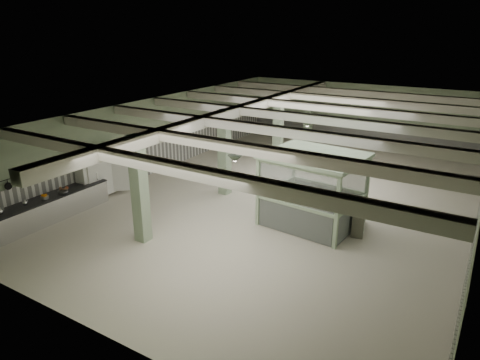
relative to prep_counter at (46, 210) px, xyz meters
The scene contains 34 objects.
floor 9.42m from the prep_counter, 45.94° to the left, with size 20.00×20.00×0.00m, color silver.
ceiling 9.91m from the prep_counter, 45.94° to the left, with size 14.00×20.00×0.02m, color beige.
wall_back 18.04m from the prep_counter, 68.68° to the left, with size 14.00×0.02×3.60m, color #ACC39C.
wall_front 7.42m from the prep_counter, 26.37° to the right, with size 14.00×0.02×3.60m, color #ACC39C.
wall_left 6.90m from the prep_counter, 93.89° to the left, with size 0.02×20.00×3.60m, color #ACC39C.
wainscot_left 6.78m from the prep_counter, 93.68° to the left, with size 0.05×19.90×1.50m, color silver.
wainscot_right 15.11m from the prep_counter, 26.57° to the left, with size 0.05×19.90×1.50m, color silver.
wainscot_back 17.97m from the prep_counter, 68.65° to the left, with size 13.90×0.05×1.50m, color silver.
girder 8.40m from the prep_counter, 59.13° to the left, with size 0.45×19.90×0.40m, color beige.
beam_a 7.22m from the prep_counter, ahead, with size 13.90×0.35×0.32m, color beige.
beam_b 7.39m from the prep_counter, 15.04° to the left, with size 13.90×0.35×0.32m, color beige.
beam_c 8.35m from the prep_counter, 33.06° to the left, with size 13.90×0.35×0.32m, color beige.
beam_d 9.86m from the prep_counter, 45.94° to the left, with size 13.90×0.35×0.32m, color beige.
beam_e 11.71m from the prep_counter, 54.76° to the left, with size 13.90×0.35×0.32m, color beige.
beam_f 13.78m from the prep_counter, 60.92° to the left, with size 13.90×0.35×0.32m, color beige.
beam_g 15.96m from the prep_counter, 65.36° to the left, with size 13.90×0.35×0.32m, color beige.
column_a 4.32m from the prep_counter, 10.62° to the left, with size 0.42×0.42×3.60m, color #8EA585.
column_b 7.16m from the prep_counter, 54.94° to the left, with size 0.42×0.42×3.60m, color #8EA585.
column_c 11.57m from the prep_counter, 69.42° to the left, with size 0.42×0.42×3.60m, color #8EA585.
column_d 15.36m from the prep_counter, 74.69° to the left, with size 0.42×0.42×3.60m, color #8EA585.
hook_rail 1.67m from the prep_counter, 114.84° to the right, with size 0.02×0.02×1.20m, color black.
pendant_front 7.70m from the prep_counter, 14.02° to the left, with size 0.44×0.44×0.22m, color #313E2E.
pendant_mid 10.44m from the prep_counter, 45.87° to the left, with size 0.44×0.44×0.22m, color #313E2E.
pendant_back 14.37m from the prep_counter, 60.13° to the left, with size 0.44×0.44×0.22m, color #313E2E.
prep_counter is the anchor object (origin of this frame).
pitcher_near 1.74m from the prep_counter, 88.37° to the right, with size 0.19×0.22×0.28m, color silver, non-canonical shape.
pitcher_far 0.93m from the prep_counter, 87.04° to the right, with size 0.16×0.19×0.24m, color silver, non-canonical shape.
veg_colander 0.93m from the prep_counter, 82.61° to the left, with size 0.43×0.43×0.19m, color #3D3D42, non-canonical shape.
orange_bowl 0.49m from the prep_counter, ahead, with size 0.28×0.28×0.10m, color #B2B2B7.
skillet_near 1.57m from the prep_counter, 108.92° to the right, with size 0.26×0.26×0.03m, color black.
skillet_far 1.34m from the prep_counter, 121.42° to the right, with size 0.25×0.25×0.03m, color black.
walkin_cooler 2.81m from the prep_counter, 91.73° to the left, with size 1.00×2.12×1.94m.
guard_booth 9.75m from the prep_counter, 30.26° to the left, with size 3.49×3.04×2.61m.
filing_cabinet 11.16m from the prep_counter, 25.44° to the left, with size 0.39×0.55×1.19m, color #5C5D4D.
Camera 1 is at (6.91, -15.29, 6.75)m, focal length 32.00 mm.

